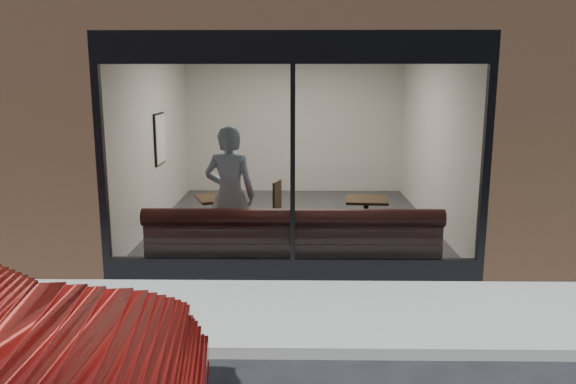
{
  "coord_description": "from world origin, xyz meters",
  "views": [
    {
      "loc": [
        0.04,
        -5.01,
        2.63
      ],
      "look_at": [
        -0.07,
        2.4,
        1.12
      ],
      "focal_mm": 35.0,
      "sensor_mm": 36.0,
      "label": 1
    }
  ],
  "objects_px": {
    "cafe_table_left": "(219,198)",
    "cafe_table_right": "(366,200)",
    "cafe_chair_left": "(267,222)",
    "banquette": "(293,255)",
    "person": "(230,195)"
  },
  "relations": [
    {
      "from": "cafe_chair_left",
      "to": "banquette",
      "type": "bearing_deg",
      "value": 120.0
    },
    {
      "from": "banquette",
      "to": "cafe_chair_left",
      "type": "height_order",
      "value": "banquette"
    },
    {
      "from": "cafe_table_left",
      "to": "cafe_table_right",
      "type": "distance_m",
      "value": 2.35
    },
    {
      "from": "banquette",
      "to": "person",
      "type": "bearing_deg",
      "value": 160.05
    },
    {
      "from": "cafe_table_left",
      "to": "cafe_chair_left",
      "type": "distance_m",
      "value": 0.99
    },
    {
      "from": "cafe_table_left",
      "to": "cafe_chair_left",
      "type": "relative_size",
      "value": 1.76
    },
    {
      "from": "person",
      "to": "cafe_chair_left",
      "type": "relative_size",
      "value": 5.2
    },
    {
      "from": "banquette",
      "to": "cafe_table_left",
      "type": "height_order",
      "value": "cafe_table_left"
    },
    {
      "from": "cafe_table_left",
      "to": "person",
      "type": "bearing_deg",
      "value": -73.37
    },
    {
      "from": "banquette",
      "to": "cafe_chair_left",
      "type": "xyz_separation_m",
      "value": [
        -0.46,
        1.76,
        0.01
      ]
    },
    {
      "from": "banquette",
      "to": "person",
      "type": "xyz_separation_m",
      "value": [
        -0.9,
        0.33,
        0.77
      ]
    },
    {
      "from": "banquette",
      "to": "person",
      "type": "height_order",
      "value": "person"
    },
    {
      "from": "banquette",
      "to": "cafe_table_right",
      "type": "distance_m",
      "value": 1.77
    },
    {
      "from": "person",
      "to": "cafe_table_right",
      "type": "xyz_separation_m",
      "value": [
        2.05,
        0.91,
        -0.25
      ]
    },
    {
      "from": "cafe_table_left",
      "to": "cafe_table_right",
      "type": "height_order",
      "value": "same"
    }
  ]
}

